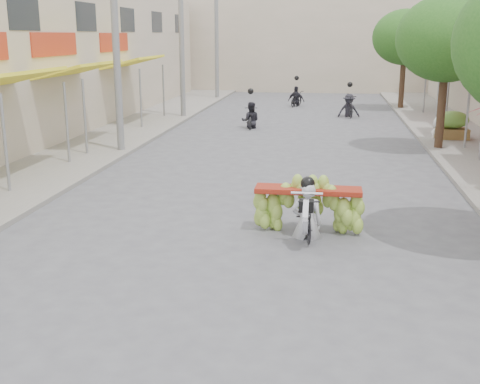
% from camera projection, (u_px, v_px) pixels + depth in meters
% --- Properties ---
extents(ground, '(120.00, 120.00, 0.00)m').
position_uv_depth(ground, '(206.00, 327.00, 8.33)').
color(ground, '#535358').
rests_on(ground, ground).
extents(sidewalk_left, '(4.00, 60.00, 0.12)m').
position_uv_depth(sidewalk_left, '(108.00, 136.00, 23.66)').
color(sidewalk_left, gray).
rests_on(sidewalk_left, ground).
extents(sidewalk_right, '(4.00, 60.00, 0.12)m').
position_uv_depth(sidewalk_right, '(479.00, 145.00, 21.68)').
color(sidewalk_right, gray).
rests_on(sidewalk_right, ground).
extents(far_building, '(20.00, 6.00, 7.00)m').
position_uv_depth(far_building, '(309.00, 41.00, 43.81)').
color(far_building, '#BAAA93').
rests_on(far_building, ground).
extents(utility_pole_mid, '(0.60, 0.24, 8.00)m').
position_uv_depth(utility_pole_mid, '(115.00, 31.00, 19.56)').
color(utility_pole_mid, slate).
rests_on(utility_pole_mid, ground).
extents(utility_pole_far, '(0.60, 0.24, 8.00)m').
position_uv_depth(utility_pole_far, '(181.00, 32.00, 28.17)').
color(utility_pole_far, slate).
rests_on(utility_pole_far, ground).
extents(utility_pole_back, '(0.60, 0.24, 8.00)m').
position_uv_depth(utility_pole_back, '(217.00, 33.00, 36.78)').
color(utility_pole_back, slate).
rests_on(utility_pole_back, ground).
extents(street_tree_mid, '(3.40, 3.40, 5.25)m').
position_uv_depth(street_tree_mid, '(447.00, 39.00, 20.01)').
color(street_tree_mid, '#3A2719').
rests_on(street_tree_mid, ground).
extents(street_tree_far, '(3.40, 3.40, 5.25)m').
position_uv_depth(street_tree_far, '(405.00, 37.00, 31.49)').
color(street_tree_far, '#3A2719').
rests_on(street_tree_far, ground).
extents(produce_crate_far, '(1.20, 0.88, 1.16)m').
position_uv_depth(produce_crate_far, '(452.00, 123.00, 22.59)').
color(produce_crate_far, brown).
rests_on(produce_crate_far, ground).
extents(banana_motorbike, '(2.20, 1.75, 2.11)m').
position_uv_depth(banana_motorbike, '(308.00, 201.00, 11.99)').
color(banana_motorbike, black).
rests_on(banana_motorbike, ground).
extents(pedestrian, '(0.89, 0.87, 1.58)m').
position_uv_depth(pedestrian, '(440.00, 117.00, 22.78)').
color(pedestrian, white).
rests_on(pedestrian, ground).
extents(bg_motorbike_a, '(0.83, 1.53, 1.95)m').
position_uv_depth(bg_motorbike_a, '(251.00, 110.00, 25.89)').
color(bg_motorbike_a, black).
rests_on(bg_motorbike_a, ground).
extents(bg_motorbike_b, '(1.13, 1.97, 1.95)m').
position_uv_depth(bg_motorbike_b, '(349.00, 100.00, 29.36)').
color(bg_motorbike_b, black).
rests_on(bg_motorbike_b, ground).
extents(bg_motorbike_c, '(1.08, 1.58, 1.95)m').
position_uv_depth(bg_motorbike_c, '(296.00, 92.00, 33.76)').
color(bg_motorbike_c, black).
rests_on(bg_motorbike_c, ground).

